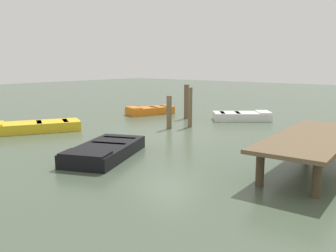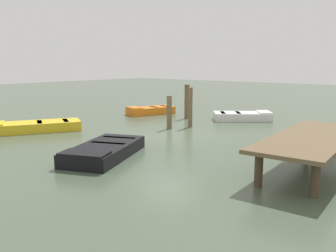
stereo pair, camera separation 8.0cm
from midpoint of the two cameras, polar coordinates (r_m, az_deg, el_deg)
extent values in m
plane|color=#475642|center=(14.63, -0.16, -1.35)|extent=(80.00, 80.00, 0.00)
cube|color=brown|center=(10.45, 21.98, -1.68)|extent=(5.39, 2.13, 0.10)
cylinder|color=#473927|center=(8.42, 22.49, -7.77)|extent=(0.20, 0.20, 0.85)
cylinder|color=#473927|center=(8.78, 14.28, -6.60)|extent=(0.20, 0.20, 0.85)
cylinder|color=#473927|center=(12.71, 21.36, -1.84)|extent=(0.20, 0.20, 0.85)
cube|color=black|center=(11.27, -10.21, -3.93)|extent=(3.54, 2.64, 0.40)
cube|color=gray|center=(11.24, -10.24, -3.24)|extent=(2.97, 2.15, 0.04)
cube|color=black|center=(10.14, -13.32, -4.28)|extent=(1.18, 1.51, 0.06)
cube|color=#776E5D|center=(11.44, -9.72, -2.78)|extent=(0.65, 1.15, 0.04)
cube|color=#776E5D|center=(12.22, -7.96, -1.91)|extent=(0.65, 1.15, 0.04)
cube|color=orange|center=(20.51, -2.98, 2.50)|extent=(2.91, 1.91, 0.40)
cube|color=black|center=(20.49, -2.99, 2.88)|extent=(2.45, 1.55, 0.04)
cube|color=orange|center=(19.98, -5.61, 2.93)|extent=(0.88, 1.14, 0.06)
cube|color=black|center=(20.58, -2.50, 3.03)|extent=(0.47, 0.89, 0.04)
cube|color=black|center=(20.96, -0.75, 3.17)|extent=(0.47, 0.89, 0.04)
cube|color=silver|center=(18.62, 11.59, 1.53)|extent=(2.75, 3.02, 0.40)
cube|color=#334772|center=(18.60, 11.61, 1.96)|extent=(2.27, 2.52, 0.04)
cube|color=silver|center=(18.82, 14.94, 2.20)|extent=(1.29, 1.20, 0.06)
cube|color=navy|center=(18.56, 10.97, 2.09)|extent=(0.91, 0.77, 0.04)
cube|color=navy|center=(18.44, 8.57, 2.11)|extent=(0.91, 0.77, 0.04)
cube|color=gold|center=(16.30, -21.09, -0.13)|extent=(4.10, 3.07, 0.40)
cube|color=#4C3319|center=(16.28, -21.12, 0.35)|extent=(3.44, 2.53, 0.04)
cube|color=#42301E|center=(16.28, -20.09, 0.56)|extent=(0.67, 0.99, 0.04)
cube|color=#42301E|center=(16.34, -16.28, 0.80)|extent=(0.67, 0.99, 0.04)
cylinder|color=brown|center=(18.82, 2.86, 3.94)|extent=(0.26, 0.26, 1.79)
cylinder|color=brown|center=(16.22, 3.42, 3.00)|extent=(0.19, 0.19, 1.81)
cylinder|color=brown|center=(15.78, 0.04, 2.21)|extent=(0.23, 0.23, 1.48)
camera|label=1|loc=(0.04, -90.16, -0.03)|focal=38.03mm
camera|label=2|loc=(0.04, 89.84, 0.03)|focal=38.03mm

